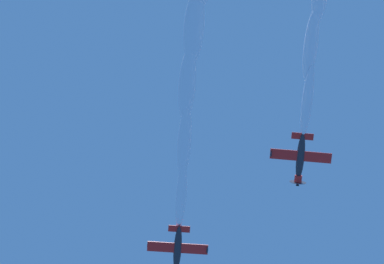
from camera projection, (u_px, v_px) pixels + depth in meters
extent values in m
ellipsoid|color=#232328|center=(178.00, 249.00, 99.05)|extent=(5.84, 3.60, 1.19)
cube|color=red|center=(178.00, 248.00, 98.86)|extent=(4.55, 7.41, 0.36)
ellipsoid|color=#232328|center=(148.00, 246.00, 98.87)|extent=(0.84, 0.57, 0.26)
ellipsoid|color=#232328|center=(207.00, 250.00, 98.86)|extent=(0.84, 0.57, 0.26)
cube|color=red|center=(179.00, 229.00, 98.50)|extent=(1.95, 2.81, 0.19)
cube|color=#232328|center=(179.00, 227.00, 98.94)|extent=(0.97, 0.58, 1.05)
ellipsoid|color=#1E232D|center=(178.00, 250.00, 99.47)|extent=(1.52, 1.20, 0.66)
ellipsoid|color=#232328|center=(300.00, 157.00, 97.90)|extent=(5.87, 3.59, 1.46)
cylinder|color=red|center=(298.00, 179.00, 98.39)|extent=(1.24, 1.23, 1.05)
cone|color=black|center=(298.00, 183.00, 98.50)|extent=(0.81, 0.69, 0.52)
cylinder|color=#3F3F47|center=(298.00, 182.00, 98.47)|extent=(1.15, 1.91, 2.15)
cube|color=red|center=(301.00, 156.00, 97.72)|extent=(4.55, 7.41, 0.48)
ellipsoid|color=#232328|center=(271.00, 154.00, 97.52)|extent=(0.85, 0.56, 0.30)
ellipsoid|color=#232328|center=(331.00, 158.00, 97.91)|extent=(0.85, 0.56, 0.30)
cube|color=red|center=(303.00, 136.00, 97.47)|extent=(1.95, 2.81, 0.25)
cube|color=#232328|center=(302.00, 135.00, 97.90)|extent=(1.03, 0.56, 1.09)
ellipsoid|color=#1E232D|center=(300.00, 159.00, 98.31)|extent=(1.55, 1.19, 0.72)
ellipsoid|color=white|center=(181.00, 196.00, 97.67)|extent=(8.67, 5.20, 1.75)
ellipsoid|color=white|center=(184.00, 142.00, 96.06)|extent=(8.86, 5.55, 2.14)
ellipsoid|color=white|center=(187.00, 85.00, 94.62)|extent=(9.05, 5.90, 2.52)
ellipsoid|color=white|center=(194.00, 28.00, 93.13)|extent=(9.23, 6.26, 2.90)
ellipsoid|color=white|center=(307.00, 101.00, 96.20)|extent=(8.67, 5.20, 1.75)
ellipsoid|color=white|center=(311.00, 46.00, 95.03)|extent=(8.86, 5.55, 2.14)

